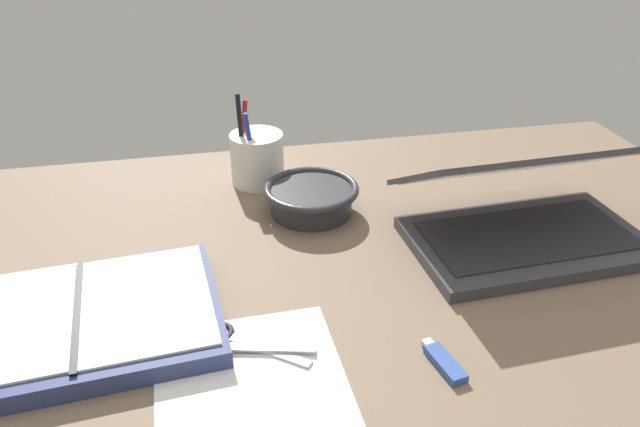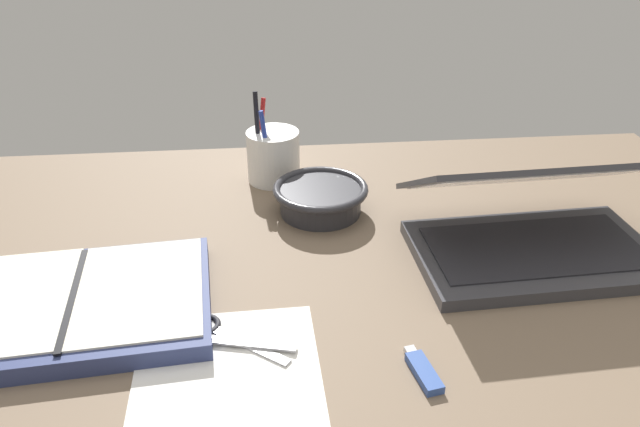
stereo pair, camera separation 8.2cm
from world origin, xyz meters
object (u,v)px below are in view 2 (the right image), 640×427
at_px(planner, 76,303).
at_px(scissors, 212,335).
at_px(laptop, 533,226).
at_px(bowl, 320,197).
at_px(pen_cup, 273,156).

relative_size(planner, scissors, 2.46).
bearing_deg(laptop, bowl, 150.14).
distance_m(planner, scissors, 0.18).
distance_m(laptop, bowl, 0.32).
relative_size(bowl, scissors, 1.07).
relative_size(pen_cup, scissors, 1.13).
bearing_deg(planner, scissors, -25.68).
relative_size(laptop, scissors, 2.45).
xyz_separation_m(bowl, planner, (-0.32, -0.23, -0.01)).
bearing_deg(bowl, pen_cup, 119.59).
bearing_deg(pen_cup, scissors, -101.54).
bearing_deg(laptop, pen_cup, 140.02).
distance_m(pen_cup, scissors, 0.42).
xyz_separation_m(laptop, scissors, (-0.44, -0.14, -0.04)).
xyz_separation_m(bowl, pen_cup, (-0.07, 0.12, 0.02)).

